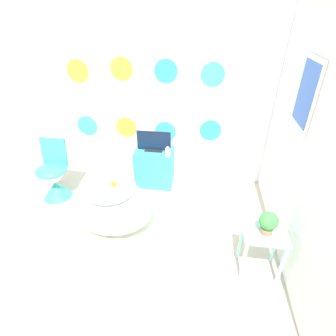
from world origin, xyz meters
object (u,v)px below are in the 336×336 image
at_px(chair, 55,179).
at_px(vase, 168,152).
at_px(tv, 154,142).
at_px(potted_plant_left, 268,222).
at_px(bathtub, 113,207).

relative_size(chair, vase, 5.99).
bearing_deg(tv, vase, -33.51).
height_order(chair, potted_plant_left, chair).
bearing_deg(chair, potted_plant_left, -18.70).
height_order(bathtub, vase, vase).
distance_m(bathtub, tv, 1.04).
xyz_separation_m(chair, potted_plant_left, (2.47, -0.84, 0.35)).
height_order(chair, tv, tv).
distance_m(chair, tv, 1.38).
xyz_separation_m(chair, tv, (1.24, 0.48, 0.39)).
bearing_deg(tv, chair, -158.86).
bearing_deg(tv, bathtub, -108.04).
height_order(tv, potted_plant_left, tv).
relative_size(bathtub, vase, 6.90).
bearing_deg(vase, bathtub, -122.80).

